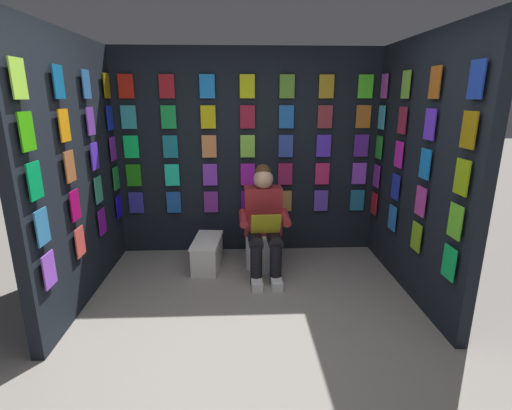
# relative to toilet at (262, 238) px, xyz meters

# --- Properties ---
(ground_plane) EXTENTS (30.00, 30.00, 0.00)m
(ground_plane) POSITION_rel_toilet_xyz_m (0.15, 1.62, -0.33)
(ground_plane) COLOR gray
(display_wall_back) EXTENTS (3.20, 0.14, 2.42)m
(display_wall_back) POSITION_rel_toilet_xyz_m (0.15, -0.51, 0.89)
(display_wall_back) COLOR black
(display_wall_back) RESTS_ON ground
(display_wall_left) EXTENTS (0.14, 2.08, 2.42)m
(display_wall_left) POSITION_rel_toilet_xyz_m (-1.45, 0.58, 0.89)
(display_wall_left) COLOR black
(display_wall_left) RESTS_ON ground
(display_wall_right) EXTENTS (0.14, 2.08, 2.42)m
(display_wall_right) POSITION_rel_toilet_xyz_m (1.74, 0.58, 0.89)
(display_wall_right) COLOR black
(display_wall_right) RESTS_ON ground
(toilet) EXTENTS (0.41, 0.56, 0.77)m
(toilet) POSITION_rel_toilet_xyz_m (0.00, 0.00, 0.00)
(toilet) COLOR white
(toilet) RESTS_ON ground
(person_reading) EXTENTS (0.53, 0.69, 1.19)m
(person_reading) POSITION_rel_toilet_xyz_m (-0.01, 0.23, 0.27)
(person_reading) COLOR maroon
(person_reading) RESTS_ON ground
(comic_longbox_near) EXTENTS (0.34, 0.64, 0.34)m
(comic_longbox_near) POSITION_rel_toilet_xyz_m (0.62, 0.04, -0.16)
(comic_longbox_near) COLOR white
(comic_longbox_near) RESTS_ON ground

